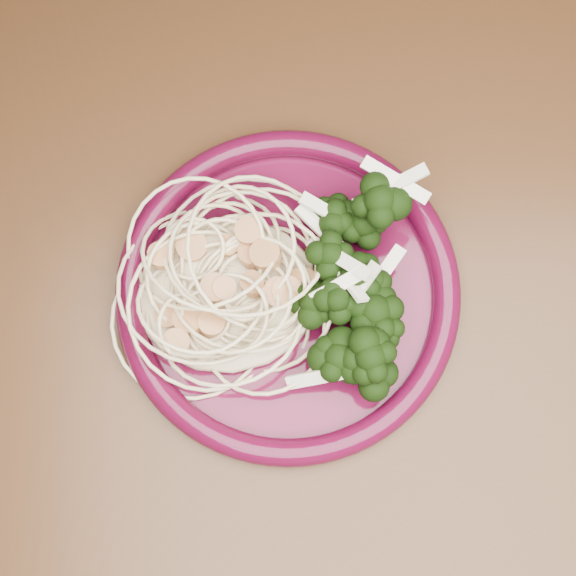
# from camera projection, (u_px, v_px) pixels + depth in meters

# --- Properties ---
(dining_table) EXTENTS (1.20, 0.80, 0.75)m
(dining_table) POSITION_uv_depth(u_px,v_px,m) (288.00, 312.00, 0.73)
(dining_table) COLOR #472814
(dining_table) RESTS_ON ground
(dinner_plate) EXTENTS (0.28, 0.28, 0.02)m
(dinner_plate) POSITION_uv_depth(u_px,v_px,m) (288.00, 291.00, 0.62)
(dinner_plate) COLOR #4C0A24
(dinner_plate) RESTS_ON dining_table
(spaghetti_pile) EXTENTS (0.15, 0.13, 0.03)m
(spaghetti_pile) POSITION_uv_depth(u_px,v_px,m) (226.00, 290.00, 0.61)
(spaghetti_pile) COLOR beige
(spaghetti_pile) RESTS_ON dinner_plate
(scallop_cluster) EXTENTS (0.12, 0.12, 0.04)m
(scallop_cluster) POSITION_uv_depth(u_px,v_px,m) (222.00, 278.00, 0.57)
(scallop_cluster) COLOR tan
(scallop_cluster) RESTS_ON spaghetti_pile
(broccoli_pile) EXTENTS (0.09, 0.15, 0.05)m
(broccoli_pile) POSITION_uv_depth(u_px,v_px,m) (365.00, 281.00, 0.60)
(broccoli_pile) COLOR black
(broccoli_pile) RESTS_ON dinner_plate
(onion_garnish) EXTENTS (0.06, 0.09, 0.05)m
(onion_garnish) POSITION_uv_depth(u_px,v_px,m) (369.00, 270.00, 0.57)
(onion_garnish) COLOR beige
(onion_garnish) RESTS_ON broccoli_pile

